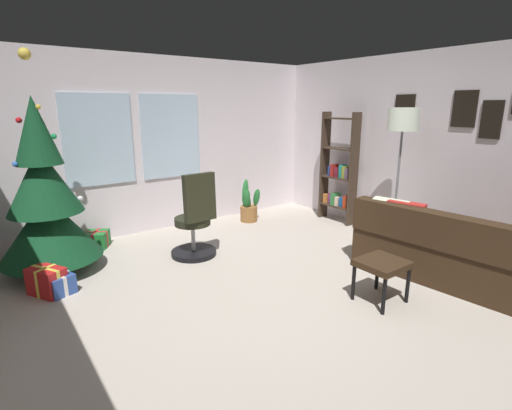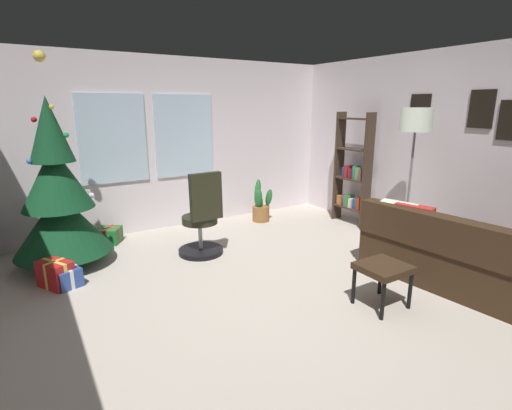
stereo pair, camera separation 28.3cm
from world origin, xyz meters
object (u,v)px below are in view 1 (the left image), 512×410
holiday_tree (46,203)px  gift_box_blue (58,284)px  gift_box_green (96,239)px  bookshelf (339,174)px  couch (457,250)px  office_chair (195,225)px  potted_plant (249,206)px  gift_box_red (47,281)px  footstool (382,267)px  floor_lamp (402,129)px  gift_box_gold (91,241)px

holiday_tree → gift_box_blue: 0.94m
holiday_tree → gift_box_green: holiday_tree is taller
holiday_tree → bookshelf: holiday_tree is taller
couch → office_chair: (-2.07, 2.16, 0.12)m
office_chair → gift_box_blue: bearing=-178.1°
bookshelf → potted_plant: (-1.17, 0.83, -0.52)m
couch → potted_plant: 3.08m
gift_box_red → gift_box_green: 1.31m
footstool → bookshelf: 2.69m
footstool → holiday_tree: size_ratio=0.18×
gift_box_green → gift_box_blue: gift_box_green is taller
holiday_tree → floor_lamp: (3.77, -1.79, 0.74)m
holiday_tree → floor_lamp: 4.24m
holiday_tree → office_chair: bearing=-21.0°
gift_box_green → gift_box_gold: (-0.06, 0.00, -0.01)m
holiday_tree → gift_box_blue: (-0.07, -0.63, -0.70)m
gift_box_green → office_chair: 1.44m
office_chair → bookshelf: 2.59m
gift_box_blue → potted_plant: (2.96, 0.90, 0.15)m
gift_box_red → floor_lamp: bearing=-17.2°
gift_box_blue → bookshelf: 4.18m
gift_box_gold → potted_plant: bearing=-5.6°
potted_plant → gift_box_green: bearing=174.4°
gift_box_blue → potted_plant: potted_plant is taller
gift_box_gold → potted_plant: size_ratio=0.50×
gift_box_blue → couch: bearing=-30.1°
holiday_tree → bookshelf: 4.10m
gift_box_green → potted_plant: potted_plant is taller
floor_lamp → potted_plant: size_ratio=2.61×
gift_box_blue → office_chair: size_ratio=0.32×
holiday_tree → bookshelf: bearing=-7.8°
gift_box_blue → bookshelf: bookshelf is taller
holiday_tree → couch: bearing=-37.5°
holiday_tree → gift_box_red: (-0.15, -0.58, -0.66)m
gift_box_gold → gift_box_blue: 1.27m
gift_box_red → bookshelf: bearing=0.4°
office_chair → bookshelf: bearing=0.4°
gift_box_gold → gift_box_green: bearing=-2.2°
couch → floor_lamp: 1.58m
holiday_tree → bookshelf: (4.06, -0.55, -0.03)m
footstool → bookshelf: size_ratio=0.25×
gift_box_gold → floor_lamp: floor_lamp is taller
potted_plant → floor_lamp: bearing=-67.0°
couch → office_chair: size_ratio=1.75×
potted_plant → gift_box_red: bearing=-164.4°
gift_box_blue → potted_plant: size_ratio=0.49×
office_chair → footstool: bearing=-66.5°
gift_box_gold → office_chair: (0.97, -1.08, 0.31)m
gift_box_blue → gift_box_gold: bearing=62.4°
gift_box_red → bookshelf: size_ratio=0.24×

